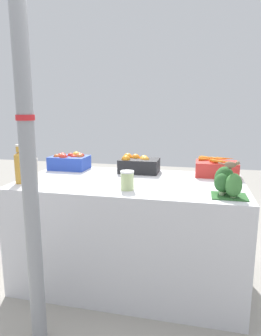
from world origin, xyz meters
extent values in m
plane|color=gray|center=(0.00, 0.00, 0.00)|extent=(10.00, 10.00, 0.00)
cube|color=silver|center=(0.00, 0.00, 0.42)|extent=(1.74, 0.92, 0.84)
cylinder|color=gray|center=(-0.39, -0.79, 1.28)|extent=(0.09, 0.09, 2.56)
cylinder|color=red|center=(-0.39, -0.79, 1.35)|extent=(0.10, 0.10, 0.03)
cube|color=#2847B7|center=(-0.66, 0.32, 0.90)|extent=(0.34, 0.24, 0.12)
sphere|color=red|center=(-0.60, 0.30, 0.95)|extent=(0.06, 0.06, 0.06)
sphere|color=red|center=(-0.65, 0.34, 0.96)|extent=(0.06, 0.06, 0.06)
sphere|color=red|center=(-0.68, 0.25, 0.95)|extent=(0.08, 0.08, 0.08)
sphere|color=red|center=(-0.74, 0.31, 0.95)|extent=(0.07, 0.07, 0.07)
sphere|color=#BC562D|center=(-0.57, 0.35, 0.96)|extent=(0.07, 0.07, 0.07)
sphere|color=#BC562D|center=(-0.71, 0.28, 0.95)|extent=(0.07, 0.07, 0.07)
sphere|color=red|center=(-0.75, 0.36, 0.95)|extent=(0.08, 0.08, 0.08)
sphere|color=#BC562D|center=(-0.76, 0.27, 0.95)|extent=(0.07, 0.07, 0.07)
sphere|color=gold|center=(-0.62, 0.39, 0.96)|extent=(0.08, 0.08, 0.08)
sphere|color=red|center=(-0.55, 0.35, 0.96)|extent=(0.07, 0.07, 0.07)
sphere|color=#BC562D|center=(-0.55, 0.31, 0.95)|extent=(0.07, 0.07, 0.07)
cube|color=black|center=(0.01, 0.32, 0.90)|extent=(0.34, 0.24, 0.12)
sphere|color=orange|center=(-0.11, 0.38, 0.96)|extent=(0.08, 0.08, 0.08)
sphere|color=orange|center=(0.05, 0.33, 0.95)|extent=(0.08, 0.08, 0.08)
sphere|color=orange|center=(0.06, 0.31, 0.95)|extent=(0.07, 0.07, 0.07)
sphere|color=orange|center=(0.05, 0.37, 0.95)|extent=(0.07, 0.07, 0.07)
sphere|color=orange|center=(-0.10, 0.25, 0.96)|extent=(0.08, 0.08, 0.08)
sphere|color=orange|center=(-0.04, 0.36, 0.96)|extent=(0.08, 0.08, 0.08)
sphere|color=orange|center=(0.04, 0.34, 0.95)|extent=(0.08, 0.08, 0.08)
cube|color=red|center=(0.66, 0.32, 0.90)|extent=(0.34, 0.24, 0.12)
cone|color=orange|center=(0.60, 0.41, 0.98)|extent=(0.14, 0.04, 0.03)
cone|color=orange|center=(0.71, 0.26, 0.97)|extent=(0.13, 0.05, 0.03)
cone|color=orange|center=(0.59, 0.38, 0.98)|extent=(0.15, 0.05, 0.03)
cone|color=orange|center=(0.68, 0.35, 0.98)|extent=(0.14, 0.06, 0.03)
cone|color=orange|center=(0.69, 0.23, 0.98)|extent=(0.14, 0.07, 0.03)
cone|color=orange|center=(0.66, 0.28, 0.98)|extent=(0.12, 0.04, 0.03)
cone|color=orange|center=(0.58, 0.35, 0.97)|extent=(0.14, 0.04, 0.03)
cone|color=orange|center=(0.71, 0.30, 0.97)|extent=(0.15, 0.04, 0.02)
cone|color=orange|center=(0.73, 0.39, 0.98)|extent=(0.16, 0.05, 0.03)
cube|color=#2D602D|center=(0.71, -0.29, 0.85)|extent=(0.22, 0.18, 0.01)
ellipsoid|color=#2D602D|center=(0.67, -0.28, 0.93)|extent=(0.10, 0.10, 0.12)
cylinder|color=#B2C693|center=(0.67, -0.28, 0.86)|extent=(0.03, 0.03, 0.02)
ellipsoid|color=#2D602D|center=(0.68, -0.24, 0.94)|extent=(0.13, 0.13, 0.17)
cylinder|color=#B2C693|center=(0.68, -0.24, 0.86)|extent=(0.03, 0.03, 0.02)
ellipsoid|color=#427F3D|center=(0.73, -0.33, 0.93)|extent=(0.10, 0.10, 0.15)
cylinder|color=#B2C693|center=(0.73, -0.33, 0.86)|extent=(0.03, 0.03, 0.02)
cylinder|color=gold|center=(-0.80, -0.27, 0.95)|extent=(0.07, 0.07, 0.22)
cone|color=gold|center=(-0.80, -0.27, 1.07)|extent=(0.07, 0.07, 0.02)
cylinder|color=gold|center=(-0.80, -0.27, 1.10)|extent=(0.03, 0.03, 0.04)
cylinder|color=silver|center=(-0.80, -0.27, 1.13)|extent=(0.03, 0.03, 0.01)
cylinder|color=beige|center=(-0.68, -0.27, 0.94)|extent=(0.07, 0.07, 0.19)
cone|color=beige|center=(-0.68, -0.27, 1.05)|extent=(0.07, 0.07, 0.03)
cylinder|color=beige|center=(-0.68, -0.27, 1.09)|extent=(0.03, 0.03, 0.05)
cylinder|color=#2D2D33|center=(-0.68, -0.27, 1.12)|extent=(0.03, 0.03, 0.01)
cylinder|color=#B2C684|center=(0.04, -0.27, 0.90)|extent=(0.09, 0.09, 0.12)
cylinder|color=white|center=(0.04, -0.27, 0.97)|extent=(0.10, 0.10, 0.01)
cube|color=#4C3D2D|center=(0.71, -0.30, 1.03)|extent=(0.02, 0.02, 0.01)
ellipsoid|color=#7A664C|center=(0.71, -0.30, 1.05)|extent=(0.08, 0.04, 0.04)
sphere|color=#897556|center=(0.75, -0.31, 1.07)|extent=(0.03, 0.03, 0.03)
cone|color=#4C3D28|center=(0.76, -0.31, 1.07)|extent=(0.01, 0.01, 0.01)
cube|color=#7A664C|center=(0.65, -0.30, 1.06)|extent=(0.04, 0.02, 0.01)
camera|label=1|loc=(0.51, -2.23, 1.40)|focal=32.00mm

